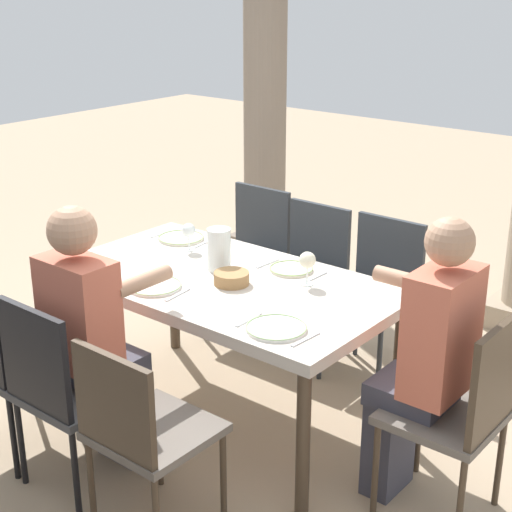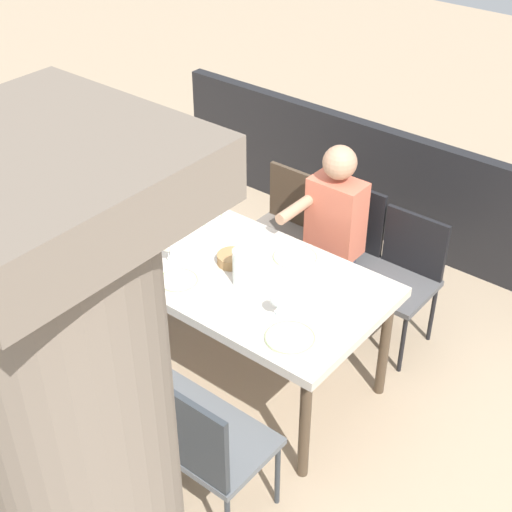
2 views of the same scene
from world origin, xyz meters
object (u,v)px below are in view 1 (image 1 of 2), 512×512
object	(u,v)px
chair_mid_south	(62,385)
stone_column_near	(265,83)
chair_head_east	(463,407)
plate_1	(155,286)
bread_basket	(232,278)
chair_west_south	(3,357)
diner_woman_green	(425,357)
chair_west_north	(250,251)
wine_glass_2	(307,261)
dining_table	(225,291)
wine_glass_0	(189,231)
chair_east_south	(140,427)
chair_east_north	(377,288)
plate_3	(276,328)
diner_man_white	(94,334)
chair_mid_north	(307,269)
plate_0	(181,238)
water_pitcher	(219,252)
plate_2	(291,269)

from	to	relation	value
chair_mid_south	stone_column_near	distance (m)	3.34
chair_head_east	stone_column_near	xyz separation A→B (m)	(-2.68, 2.08, 0.84)
plate_1	bread_basket	world-z (taller)	bread_basket
chair_west_south	diner_woman_green	world-z (taller)	diner_woman_green
chair_west_north	wine_glass_2	xyz separation A→B (m)	(0.93, -0.71, 0.36)
dining_table	chair_west_south	distance (m)	1.08
wine_glass_0	chair_east_south	bearing A→B (deg)	-54.89
chair_east_north	chair_west_north	bearing A→B (deg)	179.90
chair_head_east	plate_3	bearing A→B (deg)	-157.18
chair_east_north	diner_man_white	xyz separation A→B (m)	(-0.48, -1.60, 0.17)
dining_table	diner_woman_green	xyz separation A→B (m)	(1.08, 0.00, -0.01)
chair_mid_north	stone_column_near	distance (m)	1.93
chair_west_north	wine_glass_2	size ratio (longest dim) A/B	5.55
diner_man_white	plate_0	xyz separation A→B (m)	(-0.44, 0.99, 0.09)
chair_head_east	wine_glass_2	xyz separation A→B (m)	(-0.91, 0.19, 0.36)
wine_glass_2	bread_basket	distance (m)	0.37
dining_table	chair_head_east	distance (m)	1.28
chair_mid_north	plate_3	distance (m)	1.40
plate_0	water_pitcher	world-z (taller)	water_pitcher
chair_west_north	diner_man_white	bearing A→B (deg)	-74.66
dining_table	stone_column_near	world-z (taller)	stone_column_near
chair_west_north	chair_west_south	xyz separation A→B (m)	(0.00, -1.78, -0.02)
diner_woman_green	chair_mid_north	bearing A→B (deg)	144.02
plate_0	stone_column_near	bearing A→B (deg)	114.92
chair_mid_south	plate_0	size ratio (longest dim) A/B	3.60
chair_east_north	dining_table	bearing A→B (deg)	-110.71
bread_basket	chair_west_north	bearing A→B (deg)	125.03
chair_mid_south	wine_glass_2	xyz separation A→B (m)	(0.50, 1.08, 0.37)
stone_column_near	plate_3	xyz separation A→B (m)	(1.96, -2.38, -0.59)
diner_woman_green	plate_3	xyz separation A→B (m)	(-0.53, -0.30, 0.08)
wine_glass_2	bread_basket	bearing A→B (deg)	-141.78
chair_head_east	plate_2	world-z (taller)	chair_head_east
chair_east_north	plate_1	bearing A→B (deg)	-113.43
chair_west_south	chair_east_north	xyz separation A→B (m)	(0.92, 1.78, 0.01)
chair_east_south	water_pitcher	bearing A→B (deg)	114.43
plate_0	bread_basket	bearing A→B (deg)	-26.26
chair_head_east	stone_column_near	size ratio (longest dim) A/B	0.33
diner_woman_green	stone_column_near	distance (m)	3.31
chair_west_south	diner_man_white	bearing A→B (deg)	22.30
plate_3	chair_mid_north	bearing A→B (deg)	120.07
plate_3	water_pitcher	distance (m)	0.75
chair_west_south	chair_mid_north	size ratio (longest dim) A/B	0.98
chair_west_north	diner_man_white	world-z (taller)	diner_man_white
chair_head_east	stone_column_near	world-z (taller)	stone_column_near
plate_2	chair_mid_south	bearing A→B (deg)	-105.58
stone_column_near	diner_woman_green	bearing A→B (deg)	-39.79
chair_west_south	wine_glass_2	xyz separation A→B (m)	(0.93, 1.08, 0.38)
chair_mid_south	diner_man_white	world-z (taller)	diner_man_white
chair_west_south	chair_mid_north	distance (m)	1.83
dining_table	bread_basket	bearing A→B (deg)	-26.22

